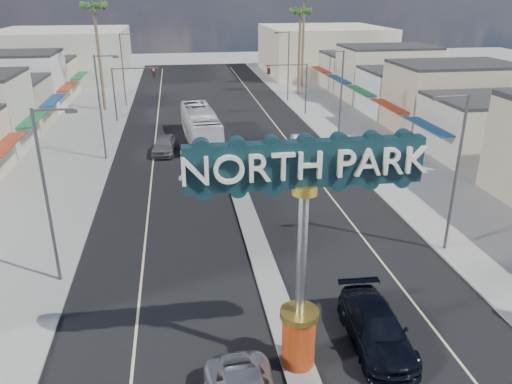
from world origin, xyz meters
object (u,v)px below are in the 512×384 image
object	(u,v)px
traffic_signal_left	(130,83)
car_parked_right	(301,144)
streetlight_l_mid	(102,103)
palm_right_far	(304,1)
streetlight_r_mid	(339,95)
palm_left_far	(94,12)
traffic_signal_right	(291,79)
suv_right	(376,328)
streetlight_l_far	(124,66)
streetlight_r_far	(287,63)
streetlight_l_near	(49,190)
car_parked_left	(164,145)
gateway_sign	(303,233)
city_bus	(201,126)
palm_right_mid	(300,16)
streetlight_r_near	(454,167)

from	to	relation	value
traffic_signal_left	car_parked_right	size ratio (longest dim) A/B	1.39
streetlight_l_mid	palm_right_far	distance (m)	41.53
streetlight_r_mid	palm_left_far	xyz separation A→B (m)	(-23.43, 20.00, 6.43)
traffic_signal_right	suv_right	size ratio (longest dim) A/B	1.09
streetlight_l_far	palm_left_far	bearing A→B (deg)	-142.08
streetlight_r_far	traffic_signal_right	bearing A→B (deg)	-98.86
streetlight_l_near	palm_left_far	world-z (taller)	palm_left_far
streetlight_l_mid	palm_left_far	xyz separation A→B (m)	(-2.57, 20.00, 6.43)
palm_left_far	car_parked_left	xyz separation A→B (m)	(7.50, -18.86, -10.68)
gateway_sign	streetlight_r_mid	xyz separation A→B (m)	(10.43, 28.02, -0.86)
streetlight_l_far	streetlight_l_near	bearing A→B (deg)	-90.00
streetlight_r_far	city_bus	xyz separation A→B (m)	(-12.43, -17.62, -3.43)
suv_right	city_bus	bearing A→B (deg)	102.57
car_parked_left	traffic_signal_right	bearing A→B (deg)	48.19
palm_right_far	streetlight_r_mid	bearing A→B (deg)	-98.12
palm_right_mid	city_bus	distance (m)	27.80
streetlight_l_mid	streetlight_r_near	distance (m)	28.90
car_parked_right	streetlight_r_near	bearing A→B (deg)	-74.23
streetlight_l_near	streetlight_r_mid	world-z (taller)	same
gateway_sign	car_parked_left	size ratio (longest dim) A/B	1.92
streetlight_l_near	streetlight_r_far	world-z (taller)	same
traffic_signal_right	suv_right	world-z (taller)	traffic_signal_right
traffic_signal_right	car_parked_right	xyz separation A→B (m)	(-2.20, -14.15, -3.57)
streetlight_l_mid	gateway_sign	bearing A→B (deg)	-69.58
palm_right_mid	streetlight_r_far	bearing A→B (deg)	-122.69
traffic_signal_right	palm_right_mid	size ratio (longest dim) A/B	0.50
streetlight_r_mid	streetlight_l_far	bearing A→B (deg)	133.48
car_parked_right	streetlight_r_far	bearing A→B (deg)	87.07
streetlight_r_far	car_parked_left	bearing A→B (deg)	-127.37
streetlight_l_far	palm_right_mid	bearing A→B (deg)	9.69
streetlight_l_near	palm_left_far	bearing A→B (deg)	93.67
streetlight_r_mid	palm_right_mid	bearing A→B (deg)	84.36
traffic_signal_right	streetlight_r_mid	bearing A→B (deg)	-84.90
traffic_signal_left	suv_right	distance (m)	43.27
gateway_sign	car_parked_right	bearing A→B (deg)	75.93
gateway_sign	palm_left_far	world-z (taller)	palm_left_far
palm_right_far	car_parked_left	distance (m)	38.81
streetlight_l_near	palm_right_mid	size ratio (longest dim) A/B	0.74
gateway_sign	palm_left_far	bearing A→B (deg)	105.15
streetlight_l_mid	palm_right_mid	distance (m)	35.44
palm_left_far	car_parked_right	bearing A→B (deg)	-45.24
streetlight_r_near	car_parked_left	size ratio (longest dim) A/B	1.88
palm_right_mid	palm_left_far	bearing A→B (deg)	-167.01
traffic_signal_right	streetlight_l_mid	distance (m)	24.11
streetlight_l_mid	streetlight_l_far	world-z (taller)	same
streetlight_l_near	suv_right	bearing A→B (deg)	-27.32
streetlight_r_near	palm_right_mid	bearing A→B (deg)	86.81
streetlight_l_far	streetlight_r_near	bearing A→B (deg)	-63.58
streetlight_l_far	car_parked_right	bearing A→B (deg)	-51.82
gateway_sign	streetlight_l_mid	xyz separation A→B (m)	(-10.43, 28.02, -0.86)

